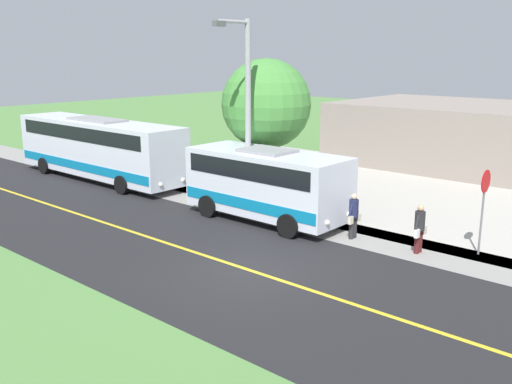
% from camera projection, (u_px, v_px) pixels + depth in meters
% --- Properties ---
extents(ground_plane, '(120.00, 120.00, 0.00)m').
position_uv_depth(ground_plane, '(250.00, 271.00, 17.52)').
color(ground_plane, '#548442').
extents(road_surface, '(8.00, 100.00, 0.01)m').
position_uv_depth(road_surface, '(250.00, 271.00, 17.52)').
color(road_surface, black).
rests_on(road_surface, ground).
extents(sidewalk, '(2.40, 100.00, 0.01)m').
position_uv_depth(sidewalk, '(342.00, 232.00, 21.32)').
color(sidewalk, gray).
rests_on(sidewalk, ground).
extents(parking_lot_surface, '(14.00, 36.00, 0.01)m').
position_uv_depth(parking_lot_surface, '(491.00, 207.00, 24.68)').
color(parking_lot_surface, '#B2ADA3').
rests_on(parking_lot_surface, ground).
extents(road_centre_line, '(0.16, 100.00, 0.00)m').
position_uv_depth(road_centre_line, '(250.00, 270.00, 17.51)').
color(road_centre_line, gold).
rests_on(road_centre_line, ground).
extents(shuttle_bus_front, '(2.80, 6.83, 2.87)m').
position_uv_depth(shuttle_bus_front, '(267.00, 181.00, 22.51)').
color(shuttle_bus_front, silver).
rests_on(shuttle_bus_front, ground).
extents(transit_bus_rear, '(2.72, 11.64, 3.23)m').
position_uv_depth(transit_bus_rear, '(99.00, 146.00, 29.78)').
color(transit_bus_rear, silver).
rests_on(transit_bus_rear, ground).
extents(pedestrian_with_bags, '(0.72, 0.34, 1.66)m').
position_uv_depth(pedestrian_with_bags, '(420.00, 227.00, 18.89)').
color(pedestrian_with_bags, '#4C1919').
rests_on(pedestrian_with_bags, ground).
extents(pedestrian_waiting, '(0.72, 0.34, 1.67)m').
position_uv_depth(pedestrian_waiting, '(354.00, 215.00, 20.37)').
color(pedestrian_waiting, '#262628').
rests_on(pedestrian_waiting, ground).
extents(stop_sign, '(0.76, 0.07, 2.88)m').
position_uv_depth(stop_sign, '(484.00, 197.00, 18.47)').
color(stop_sign, slate).
rests_on(stop_sign, ground).
extents(street_light_pole, '(1.97, 0.24, 7.84)m').
position_uv_depth(street_light_pole, '(246.00, 109.00, 22.96)').
color(street_light_pole, '#9E9EA3').
rests_on(street_light_pole, ground).
extents(tree_curbside, '(4.04, 4.04, 6.32)m').
position_uv_depth(tree_curbside, '(266.00, 104.00, 25.49)').
color(tree_curbside, '#4C3826').
rests_on(tree_curbside, ground).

